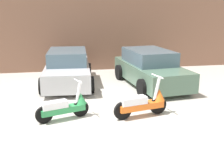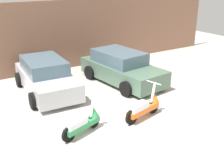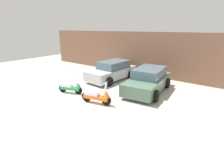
{
  "view_description": "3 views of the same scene",
  "coord_description": "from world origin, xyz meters",
  "px_view_note": "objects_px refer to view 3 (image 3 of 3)",
  "views": [
    {
      "loc": [
        -1.21,
        -5.96,
        2.88
      ],
      "look_at": [
        0.34,
        2.59,
        0.63
      ],
      "focal_mm": 45.0,
      "sensor_mm": 36.0,
      "label": 1
    },
    {
      "loc": [
        -4.24,
        -5.33,
        4.28
      ],
      "look_at": [
        0.53,
        2.3,
        0.93
      ],
      "focal_mm": 45.0,
      "sensor_mm": 36.0,
      "label": 2
    },
    {
      "loc": [
        6.15,
        -4.86,
        3.54
      ],
      "look_at": [
        0.54,
        2.6,
        0.72
      ],
      "focal_mm": 28.0,
      "sensor_mm": 36.0,
      "label": 3
    }
  ],
  "objects_px": {
    "scooter_front_left": "(71,87)",
    "car_rear_left": "(112,71)",
    "scooter_front_right": "(97,96)",
    "car_rear_center": "(148,80)"
  },
  "relations": [
    {
      "from": "scooter_front_left",
      "to": "scooter_front_right",
      "type": "relative_size",
      "value": 0.9
    },
    {
      "from": "scooter_front_left",
      "to": "car_rear_center",
      "type": "distance_m",
      "value": 4.37
    },
    {
      "from": "scooter_front_right",
      "to": "car_rear_left",
      "type": "xyz_separation_m",
      "value": [
        -1.91,
        3.71,
        0.23
      ]
    },
    {
      "from": "scooter_front_right",
      "to": "car_rear_center",
      "type": "bearing_deg",
      "value": 56.28
    },
    {
      "from": "scooter_front_left",
      "to": "car_rear_center",
      "type": "height_order",
      "value": "car_rear_center"
    },
    {
      "from": "car_rear_center",
      "to": "scooter_front_right",
      "type": "bearing_deg",
      "value": -27.33
    },
    {
      "from": "scooter_front_right",
      "to": "car_rear_center",
      "type": "distance_m",
      "value": 3.29
    },
    {
      "from": "scooter_front_left",
      "to": "car_rear_left",
      "type": "bearing_deg",
      "value": 68.47
    },
    {
      "from": "scooter_front_left",
      "to": "scooter_front_right",
      "type": "xyz_separation_m",
      "value": [
        2.09,
        -0.16,
        0.03
      ]
    },
    {
      "from": "scooter_front_left",
      "to": "scooter_front_right",
      "type": "distance_m",
      "value": 2.09
    }
  ]
}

